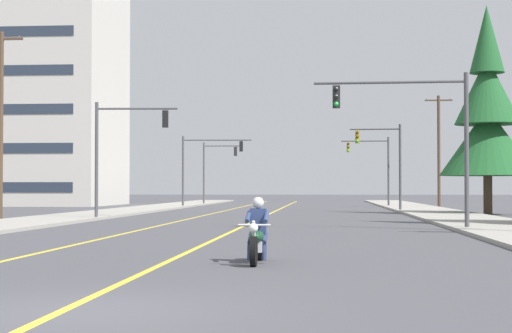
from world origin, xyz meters
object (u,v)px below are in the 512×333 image
object	(u,v)px
traffic_signal_far_left	(214,164)
utility_pole_right_far	(439,149)
motorcycle_with_rider	(257,237)
traffic_signal_near_right	(420,124)
traffic_signal_near_left	(120,142)
traffic_signal_mid_left	(203,159)
traffic_signal_far_right	(375,161)
utility_pole_left_near	(1,121)
conifer_tree_right_verge_far	(487,118)
traffic_signal_mid_right	(386,155)
apartment_building_far_left_block	(11,44)

from	to	relation	value
traffic_signal_far_left	utility_pole_right_far	xyz separation A→B (m)	(20.61, -10.50, 0.96)
motorcycle_with_rider	traffic_signal_near_right	xyz separation A→B (m)	(5.25, 14.89, 3.58)
traffic_signal_near_left	traffic_signal_mid_left	world-z (taller)	same
traffic_signal_near_right	traffic_signal_far_right	size ratio (longest dim) A/B	1.00
traffic_signal_near_right	traffic_signal_near_left	world-z (taller)	same
utility_pole_left_near	conifer_tree_right_verge_far	distance (m)	28.96
traffic_signal_near_right	utility_pole_right_far	size ratio (longest dim) A/B	0.65
traffic_signal_mid_right	conifer_tree_right_verge_far	bearing A→B (deg)	-50.79
conifer_tree_right_verge_far	apartment_building_far_left_block	xyz separation A→B (m)	(-40.72, 26.46, 9.82)
traffic_signal_near_right	traffic_signal_far_left	world-z (taller)	same
utility_pole_left_near	motorcycle_with_rider	bearing A→B (deg)	-57.84
traffic_signal_mid_left	apartment_building_far_left_block	bearing A→B (deg)	160.80
traffic_signal_far_right	utility_pole_left_near	world-z (taller)	utility_pole_left_near
traffic_signal_near_right	traffic_signal_far_left	distance (m)	51.23
traffic_signal_mid_right	utility_pole_right_far	bearing A→B (deg)	66.24
traffic_signal_mid_right	traffic_signal_mid_left	size ratio (longest dim) A/B	1.00
traffic_signal_mid_right	conifer_tree_right_verge_far	distance (m)	9.28
motorcycle_with_rider	utility_pole_left_near	world-z (taller)	utility_pole_left_near
traffic_signal_far_right	traffic_signal_near_right	bearing A→B (deg)	-90.96
traffic_signal_mid_right	utility_pole_right_far	size ratio (longest dim) A/B	0.65
motorcycle_with_rider	traffic_signal_mid_left	world-z (taller)	traffic_signal_mid_left
utility_pole_right_far	traffic_signal_near_left	bearing A→B (deg)	-125.56
traffic_signal_near_left	utility_pole_left_near	size ratio (longest dim) A/B	0.61
apartment_building_far_left_block	traffic_signal_far_right	bearing A→B (deg)	-7.16
traffic_signal_near_right	traffic_signal_far_right	bearing A→B (deg)	89.04
traffic_signal_mid_left	traffic_signal_far_left	world-z (taller)	same
traffic_signal_mid_left	utility_pole_right_far	distance (m)	20.24
traffic_signal_near_right	traffic_signal_near_left	distance (m)	17.63
apartment_building_far_left_block	traffic_signal_mid_left	bearing A→B (deg)	-19.20
traffic_signal_mid_left	traffic_signal_far_right	xyz separation A→B (m)	(15.01, 2.59, -0.11)
motorcycle_with_rider	conifer_tree_right_verge_far	distance (m)	36.61
traffic_signal_mid_left	traffic_signal_far_left	bearing A→B (deg)	92.21
conifer_tree_right_verge_far	apartment_building_far_left_block	distance (m)	49.55
traffic_signal_near_right	traffic_signal_mid_right	xyz separation A→B (m)	(0.58, 26.46, -0.15)
traffic_signal_mid_right	utility_pole_left_near	size ratio (longest dim) A/B	0.61
traffic_signal_mid_right	utility_pole_left_near	world-z (taller)	utility_pole_left_near
utility_pole_left_near	apartment_building_far_left_block	bearing A→B (deg)	110.43
apartment_building_far_left_block	traffic_signal_far_left	bearing A→B (deg)	9.17
traffic_signal_mid_right	conifer_tree_right_verge_far	size ratio (longest dim) A/B	0.47
traffic_signal_mid_right	conifer_tree_right_verge_far	world-z (taller)	conifer_tree_right_verge_far
traffic_signal_far_right	apartment_building_far_left_block	distance (m)	37.28
conifer_tree_right_verge_far	apartment_building_far_left_block	world-z (taller)	apartment_building_far_left_block
traffic_signal_near_left	traffic_signal_mid_left	distance (m)	28.93
traffic_signal_near_right	traffic_signal_mid_left	size ratio (longest dim) A/B	1.00
traffic_signal_near_right	conifer_tree_right_verge_far	distance (m)	20.51
traffic_signal_mid_left	utility_pole_left_near	xyz separation A→B (m)	(-6.93, -28.34, 1.14)
traffic_signal_mid_right	traffic_signal_far_left	xyz separation A→B (m)	(-15.28, 22.61, 0.01)
traffic_signal_far_right	utility_pole_left_near	distance (m)	37.94
motorcycle_with_rider	traffic_signal_mid_left	xyz separation A→B (m)	(-9.06, 53.78, 3.58)
utility_pole_right_far	conifer_tree_right_verge_far	world-z (taller)	conifer_tree_right_verge_far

